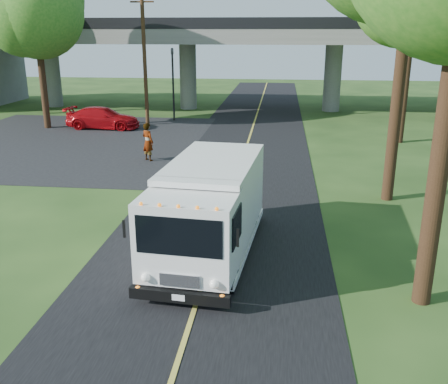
% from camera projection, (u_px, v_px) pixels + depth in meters
% --- Properties ---
extents(ground, '(120.00, 120.00, 0.00)m').
position_uv_depth(ground, '(195.00, 309.00, 11.99)').
color(ground, '#213C15').
rests_on(ground, ground).
extents(road, '(7.00, 90.00, 0.02)m').
position_uv_depth(road, '(234.00, 186.00, 21.44)').
color(road, black).
rests_on(road, ground).
extents(parking_lot, '(16.00, 18.00, 0.01)m').
position_uv_depth(parking_lot, '(66.00, 141.00, 30.19)').
color(parking_lot, black).
rests_on(parking_lot, ground).
extents(lane_line, '(0.12, 90.00, 0.01)m').
position_uv_depth(lane_line, '(234.00, 186.00, 21.43)').
color(lane_line, gold).
rests_on(lane_line, road).
extents(overpass, '(54.00, 10.00, 7.30)m').
position_uv_depth(overpass, '(260.00, 54.00, 40.83)').
color(overpass, slate).
rests_on(overpass, ground).
extents(traffic_signal, '(0.18, 0.22, 5.20)m').
position_uv_depth(traffic_signal, '(173.00, 77.00, 36.22)').
color(traffic_signal, black).
rests_on(traffic_signal, ground).
extents(utility_pole, '(1.60, 0.26, 9.00)m').
position_uv_depth(utility_pole, '(145.00, 58.00, 34.06)').
color(utility_pole, '#472D19').
rests_on(utility_pole, ground).
extents(tree_left_lot, '(5.60, 5.50, 10.50)m').
position_uv_depth(tree_left_lot, '(36.00, 5.00, 31.68)').
color(tree_left_lot, '#382314').
rests_on(tree_left_lot, ground).
extents(tree_left_far, '(5.26, 5.16, 9.89)m').
position_uv_depth(tree_left_far, '(37.00, 16.00, 37.81)').
color(tree_left_far, '#382314').
rests_on(tree_left_far, ground).
extents(step_van, '(2.97, 6.77, 2.77)m').
position_uv_depth(step_van, '(209.00, 207.00, 14.46)').
color(step_van, white).
rests_on(step_van, ground).
extents(red_sedan, '(5.02, 2.14, 1.44)m').
position_uv_depth(red_sedan, '(103.00, 118.00, 33.92)').
color(red_sedan, '#AC0A10').
rests_on(red_sedan, ground).
extents(pedestrian, '(0.85, 0.79, 1.96)m').
position_uv_depth(pedestrian, '(148.00, 142.00, 25.38)').
color(pedestrian, gray).
rests_on(pedestrian, ground).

